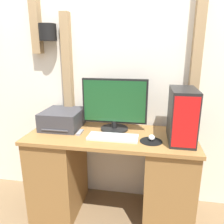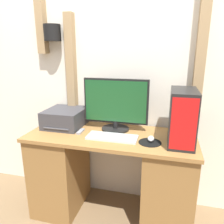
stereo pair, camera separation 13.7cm
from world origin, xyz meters
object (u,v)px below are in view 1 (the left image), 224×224
(monitor, at_px, (114,104))
(printer, at_px, (63,119))
(computer_tower, at_px, (182,115))
(remote_control, at_px, (80,132))
(keyboard, at_px, (113,137))
(mouse, at_px, (152,137))

(monitor, bearing_deg, printer, -176.83)
(monitor, distance_m, computer_tower, 0.57)
(computer_tower, relative_size, remote_control, 3.47)
(monitor, bearing_deg, keyboard, -83.97)
(computer_tower, height_order, remote_control, computer_tower)
(monitor, bearing_deg, remote_control, -152.19)
(mouse, xyz_separation_m, printer, (-0.81, 0.17, 0.06))
(mouse, xyz_separation_m, computer_tower, (0.22, 0.04, 0.18))
(monitor, relative_size, mouse, 7.02)
(monitor, distance_m, keyboard, 0.30)
(computer_tower, bearing_deg, keyboard, -174.19)
(keyboard, xyz_separation_m, computer_tower, (0.53, 0.05, 0.20))
(monitor, bearing_deg, computer_tower, -15.33)
(computer_tower, bearing_deg, monitor, 164.67)
(computer_tower, xyz_separation_m, printer, (-1.03, 0.12, -0.13))
(keyboard, xyz_separation_m, remote_control, (-0.30, 0.06, -0.00))
(printer, bearing_deg, monitor, 3.17)
(keyboard, relative_size, remote_control, 3.42)
(monitor, distance_m, mouse, 0.44)
(keyboard, bearing_deg, computer_tower, 5.81)
(computer_tower, height_order, printer, computer_tower)
(keyboard, distance_m, printer, 0.54)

